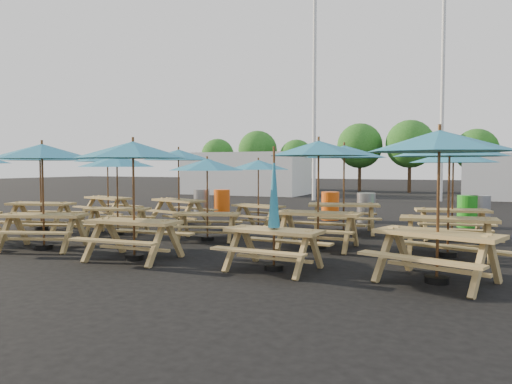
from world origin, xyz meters
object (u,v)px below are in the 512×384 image
at_px(picnic_unit_3, 42,157).
at_px(waste_bin_5, 480,211).
at_px(waste_bin_1, 222,202).
at_px(waste_bin_3, 366,208).
at_px(picnic_unit_7, 207,169).
at_px(picnic_unit_5, 179,159).
at_px(picnic_unit_13, 450,154).
at_px(picnic_unit_14, 453,161).
at_px(picnic_unit_9, 274,220).
at_px(picnic_unit_2, 108,161).
at_px(picnic_unit_12, 439,149).
at_px(waste_bin_4, 468,211).
at_px(picnic_unit_4, 117,165).
at_px(picnic_unit_11, 344,156).
at_px(picnic_unit_6, 133,156).
at_px(picnic_unit_10, 319,154).
at_px(picnic_unit_8, 258,168).
at_px(waste_bin_0, 202,202).
at_px(waste_bin_2, 330,206).
at_px(picnic_unit_1, 40,159).

height_order(picnic_unit_3, waste_bin_5, picnic_unit_3).
relative_size(waste_bin_1, waste_bin_3, 1.00).
bearing_deg(picnic_unit_7, picnic_unit_5, 116.34).
xyz_separation_m(picnic_unit_13, picnic_unit_14, (-0.03, 2.74, -0.11)).
distance_m(picnic_unit_5, picnic_unit_9, 7.71).
xyz_separation_m(picnic_unit_2, picnic_unit_12, (11.33, -5.42, 0.08)).
xyz_separation_m(picnic_unit_3, waste_bin_4, (8.81, 8.33, -1.61)).
height_order(picnic_unit_4, waste_bin_3, picnic_unit_4).
xyz_separation_m(picnic_unit_4, picnic_unit_11, (5.68, 2.81, 0.26)).
relative_size(picnic_unit_6, picnic_unit_11, 0.83).
bearing_deg(picnic_unit_5, picnic_unit_13, 0.70).
bearing_deg(picnic_unit_10, picnic_unit_4, 179.66).
bearing_deg(picnic_unit_8, picnic_unit_5, -158.98).
height_order(picnic_unit_2, picnic_unit_5, picnic_unit_5).
xyz_separation_m(picnic_unit_7, waste_bin_0, (-3.59, 5.91, -1.33)).
bearing_deg(picnic_unit_5, picnic_unit_12, -14.05).
bearing_deg(picnic_unit_6, waste_bin_1, 104.17).
height_order(picnic_unit_2, waste_bin_4, picnic_unit_2).
bearing_deg(picnic_unit_8, waste_bin_3, 62.34).
distance_m(picnic_unit_7, waste_bin_0, 7.05).
xyz_separation_m(picnic_unit_6, picnic_unit_13, (5.82, 2.93, 0.04)).
distance_m(picnic_unit_3, waste_bin_0, 8.83).
bearing_deg(waste_bin_4, picnic_unit_5, -160.66).
xyz_separation_m(picnic_unit_9, waste_bin_2, (-1.33, 8.70, -0.43)).
bearing_deg(picnic_unit_6, picnic_unit_14, 42.01).
height_order(picnic_unit_7, picnic_unit_14, picnic_unit_14).
bearing_deg(picnic_unit_7, waste_bin_3, 45.55).
height_order(picnic_unit_7, waste_bin_0, picnic_unit_7).
xyz_separation_m(picnic_unit_10, waste_bin_0, (-6.54, 5.95, -1.69)).
bearing_deg(waste_bin_3, waste_bin_5, 0.18).
bearing_deg(picnic_unit_4, picnic_unit_7, -17.45).
distance_m(picnic_unit_1, picnic_unit_10, 8.51).
distance_m(picnic_unit_14, waste_bin_3, 4.43).
distance_m(picnic_unit_13, picnic_unit_14, 2.74).
distance_m(picnic_unit_13, waste_bin_1, 10.44).
xyz_separation_m(picnic_unit_2, picnic_unit_4, (2.78, -2.89, -0.18)).
distance_m(picnic_unit_11, picnic_unit_14, 2.87).
distance_m(picnic_unit_12, picnic_unit_13, 2.59).
height_order(picnic_unit_11, waste_bin_0, picnic_unit_11).
relative_size(picnic_unit_6, waste_bin_0, 2.44).
xyz_separation_m(picnic_unit_9, picnic_unit_10, (0.03, 2.70, 1.26)).
bearing_deg(waste_bin_2, waste_bin_3, -8.51).
height_order(picnic_unit_13, waste_bin_2, picnic_unit_13).
relative_size(picnic_unit_10, picnic_unit_14, 0.96).
height_order(picnic_unit_6, waste_bin_2, picnic_unit_6).
height_order(picnic_unit_12, waste_bin_2, picnic_unit_12).
xyz_separation_m(picnic_unit_1, picnic_unit_6, (5.50, -2.75, -0.01)).
bearing_deg(picnic_unit_4, picnic_unit_14, -0.63).
bearing_deg(picnic_unit_14, picnic_unit_12, -101.80).
bearing_deg(picnic_unit_3, waste_bin_5, 23.41).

